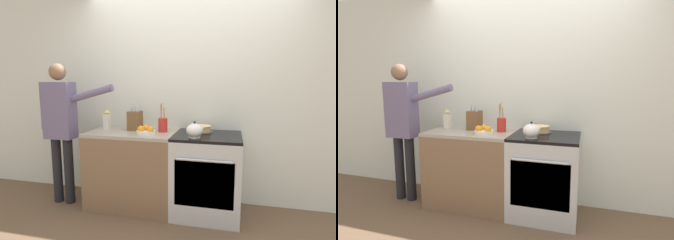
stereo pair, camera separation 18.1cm
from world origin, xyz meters
The scene contains 11 objects.
ground_plane centered at (0.00, 0.00, 0.00)m, with size 16.00×16.00×0.00m, color brown.
wall_back centered at (0.00, 0.67, 1.30)m, with size 8.00×0.04×2.60m.
counter_cabinet centered at (-0.61, 0.32, 0.45)m, with size 0.99×0.65×0.89m.
stove_range centered at (0.25, 0.32, 0.45)m, with size 0.72×0.68×0.89m.
layer_cake centered at (0.17, 0.46, 0.93)m, with size 0.25×0.25×0.08m.
tea_kettle centered at (0.13, 0.15, 0.97)m, with size 0.21×0.17×0.17m.
knife_block centered at (-0.61, 0.41, 1.01)m, with size 0.14×0.16×0.32m.
utensil_crock centered at (-0.26, 0.39, 0.98)m, with size 0.11×0.11×0.33m.
fruit_bowl centered at (-0.40, 0.17, 0.93)m, with size 0.21×0.21×0.10m.
milk_carton centered at (-0.96, 0.40, 1.01)m, with size 0.07×0.07×0.23m.
person_baker centered at (-1.45, 0.20, 1.00)m, with size 0.94×0.20×1.67m.
Camera 2 is at (0.65, -2.42, 1.46)m, focal length 28.00 mm.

